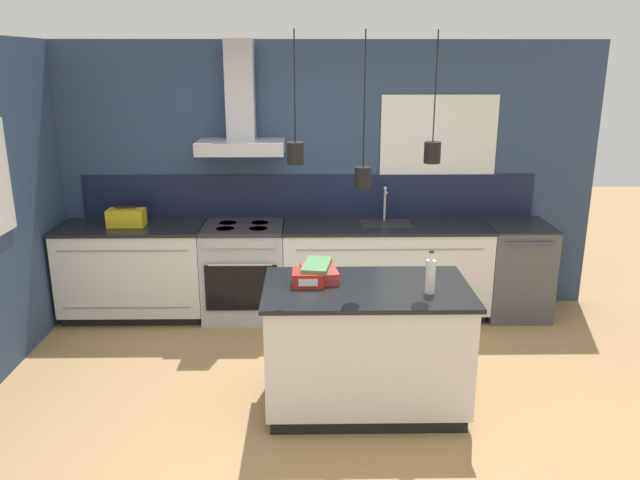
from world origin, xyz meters
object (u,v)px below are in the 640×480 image
dishwasher (515,270)px  yellow_toolbox (126,218)px  red_supply_box (308,278)px  book_stack (318,272)px  bottle_on_island (430,276)px  oven_range (244,271)px

dishwasher → yellow_toolbox: yellow_toolbox is taller
red_supply_box → yellow_toolbox: (-1.71, 1.62, 0.03)m
dishwasher → book_stack: bearing=-142.0°
book_stack → red_supply_box: book_stack is taller
bottle_on_island → yellow_toolbox: (-2.53, 1.79, -0.04)m
oven_range → yellow_toolbox: 1.21m
bottle_on_island → book_stack: bearing=159.9°
oven_range → dishwasher: size_ratio=1.00×
dishwasher → yellow_toolbox: (-3.72, 0.00, 0.54)m
dishwasher → book_stack: size_ratio=2.47×
book_stack → yellow_toolbox: (-1.78, 1.52, 0.02)m
book_stack → dishwasher: bearing=38.0°
bottle_on_island → yellow_toolbox: size_ratio=0.87×
book_stack → yellow_toolbox: 2.34m
oven_range → dishwasher: 2.63m
bottle_on_island → book_stack: (-0.75, 0.27, -0.06)m
book_stack → red_supply_box: bearing=-124.2°
bottle_on_island → dishwasher: bearing=56.3°
red_supply_box → book_stack: bearing=55.8°
oven_range → dishwasher: (2.63, 0.00, 0.00)m
bottle_on_island → book_stack: 0.80m
bottle_on_island → yellow_toolbox: bottle_on_island is taller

